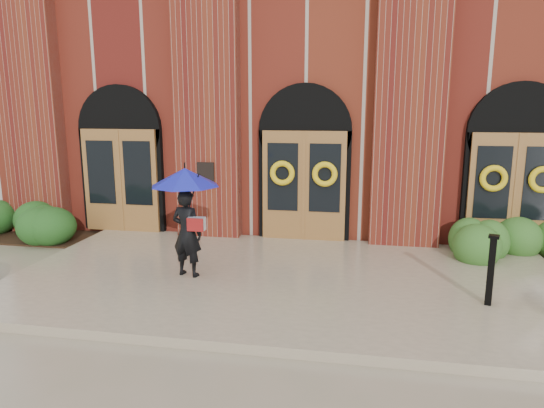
# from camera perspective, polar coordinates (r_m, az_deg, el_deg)

# --- Properties ---
(ground) EXTENTS (90.00, 90.00, 0.00)m
(ground) POSITION_cam_1_polar(r_m,az_deg,el_deg) (8.84, 1.58, -9.71)
(ground) COLOR gray
(ground) RESTS_ON ground
(landing) EXTENTS (10.00, 5.30, 0.15)m
(landing) POSITION_cam_1_polar(r_m,az_deg,el_deg) (8.96, 1.73, -8.92)
(landing) COLOR tan
(landing) RESTS_ON ground
(church_building) EXTENTS (16.20, 12.53, 7.00)m
(church_building) POSITION_cam_1_polar(r_m,az_deg,el_deg) (16.98, 6.28, 12.44)
(church_building) COLOR maroon
(church_building) RESTS_ON ground
(man_with_umbrella) EXTENTS (1.47, 1.47, 1.97)m
(man_with_umbrella) POSITION_cam_1_polar(r_m,az_deg,el_deg) (8.74, -10.09, 0.31)
(man_with_umbrella) COLOR black
(man_with_umbrella) RESTS_ON landing
(metal_post) EXTENTS (0.19, 0.19, 1.12)m
(metal_post) POSITION_cam_1_polar(r_m,az_deg,el_deg) (8.23, 24.37, -6.94)
(metal_post) COLOR black
(metal_post) RESTS_ON landing
(hedge_wall_left) EXTENTS (3.29, 1.32, 0.84)m
(hedge_wall_left) POSITION_cam_1_polar(r_m,az_deg,el_deg) (13.33, -26.47, -1.76)
(hedge_wall_left) COLOR #1E4918
(hedge_wall_left) RESTS_ON ground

